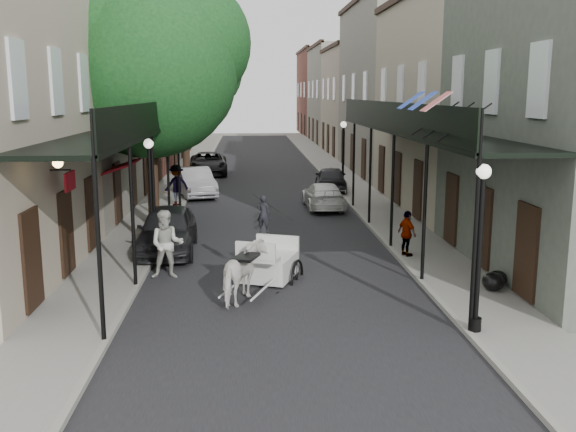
{
  "coord_description": "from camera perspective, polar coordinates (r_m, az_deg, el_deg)",
  "views": [
    {
      "loc": [
        -0.89,
        -15.19,
        5.32
      ],
      "look_at": [
        0.33,
        3.99,
        1.6
      ],
      "focal_mm": 40.0,
      "sensor_mm": 36.0,
      "label": 1
    }
  ],
  "objects": [
    {
      "name": "ground",
      "position": [
        16.11,
        -0.27,
        -8.32
      ],
      "size": [
        140.0,
        140.0,
        0.0
      ],
      "primitive_type": "plane",
      "color": "gray",
      "rests_on": "ground"
    },
    {
      "name": "road",
      "position": [
        35.6,
        -2.16,
        2.36
      ],
      "size": [
        8.0,
        90.0,
        0.01
      ],
      "primitive_type": "cube",
      "color": "black",
      "rests_on": "ground"
    },
    {
      "name": "sidewalk_left",
      "position": [
        35.81,
        -10.19,
        2.34
      ],
      "size": [
        2.2,
        90.0,
        0.12
      ],
      "primitive_type": "cube",
      "color": "gray",
      "rests_on": "ground"
    },
    {
      "name": "sidewalk_right",
      "position": [
        36.06,
        5.82,
        2.51
      ],
      "size": [
        2.2,
        90.0,
        0.12
      ],
      "primitive_type": "cube",
      "color": "gray",
      "rests_on": "ground"
    },
    {
      "name": "building_row_left",
      "position": [
        45.84,
        -13.55,
        10.57
      ],
      "size": [
        5.0,
        80.0,
        10.5
      ],
      "primitive_type": "cube",
      "color": "#A39682",
      "rests_on": "ground"
    },
    {
      "name": "building_row_right",
      "position": [
        46.17,
        8.38,
        10.76
      ],
      "size": [
        5.0,
        80.0,
        10.5
      ],
      "primitive_type": "cube",
      "color": "gray",
      "rests_on": "ground"
    },
    {
      "name": "gallery_left",
      "position": [
        22.54,
        -13.71,
        7.43
      ],
      "size": [
        2.2,
        18.05,
        4.88
      ],
      "color": "black",
      "rests_on": "sidewalk_left"
    },
    {
      "name": "gallery_right",
      "position": [
        22.91,
        10.82,
        7.59
      ],
      "size": [
        2.2,
        18.05,
        4.88
      ],
      "color": "black",
      "rests_on": "sidewalk_right"
    },
    {
      "name": "tree_near",
      "position": [
        25.6,
        -11.36,
        13.36
      ],
      "size": [
        7.31,
        6.8,
        9.63
      ],
      "color": "#382619",
      "rests_on": "sidewalk_left"
    },
    {
      "name": "tree_far",
      "position": [
        39.51,
        -8.68,
        11.58
      ],
      "size": [
        6.45,
        6.0,
        8.61
      ],
      "color": "#382619",
      "rests_on": "sidewalk_left"
    },
    {
      "name": "lamppost_right_near",
      "position": [
        14.47,
        16.65,
        -2.58
      ],
      "size": [
        0.32,
        0.32,
        3.71
      ],
      "color": "black",
      "rests_on": "sidewalk_right"
    },
    {
      "name": "lamppost_left",
      "position": [
        21.68,
        -12.12,
        2.03
      ],
      "size": [
        0.32,
        0.32,
        3.71
      ],
      "color": "black",
      "rests_on": "sidewalk_left"
    },
    {
      "name": "lamppost_right_far",
      "position": [
        33.72,
        4.92,
        5.35
      ],
      "size": [
        0.32,
        0.32,
        3.71
      ],
      "color": "black",
      "rests_on": "sidewalk_right"
    },
    {
      "name": "horse",
      "position": [
        16.5,
        -3.85,
        -5.07
      ],
      "size": [
        1.4,
        2.0,
        1.54
      ],
      "primitive_type": "imported",
      "rotation": [
        0.0,
        0.0,
        2.8
      ],
      "color": "silver",
      "rests_on": "ground"
    },
    {
      "name": "carriage",
      "position": [
        18.64,
        -1.34,
        -2.44
      ],
      "size": [
        2.09,
        2.57,
        2.58
      ],
      "rotation": [
        0.0,
        0.0,
        -0.35
      ],
      "color": "black",
      "rests_on": "ground"
    },
    {
      "name": "pedestrian_walking",
      "position": [
        18.84,
        -10.72,
        -2.49
      ],
      "size": [
        0.99,
        0.78,
        2.0
      ],
      "primitive_type": "imported",
      "rotation": [
        0.0,
        0.0,
        0.02
      ],
      "color": "#B3B3A9",
      "rests_on": "ground"
    },
    {
      "name": "pedestrian_sidewalk_left",
      "position": [
        30.27,
        -9.88,
        2.73
      ],
      "size": [
        1.42,
        1.25,
        1.9
      ],
      "primitive_type": "imported",
      "rotation": [
        0.0,
        0.0,
        3.69
      ],
      "color": "gray",
      "rests_on": "sidewalk_left"
    },
    {
      "name": "pedestrian_sidewalk_right",
      "position": [
        20.93,
        10.53,
        -1.54
      ],
      "size": [
        0.67,
        0.94,
        1.48
      ],
      "primitive_type": "imported",
      "rotation": [
        0.0,
        0.0,
        1.98
      ],
      "color": "gray",
      "rests_on": "sidewalk_right"
    },
    {
      "name": "car_left_near",
      "position": [
        21.9,
        -10.67,
        -1.2
      ],
      "size": [
        1.98,
        4.65,
        1.57
      ],
      "primitive_type": "imported",
      "rotation": [
        0.0,
        0.0,
        0.03
      ],
      "color": "black",
      "rests_on": "ground"
    },
    {
      "name": "car_left_mid",
      "position": [
        33.55,
        -8.24,
        2.99
      ],
      "size": [
        2.64,
        4.72,
        1.47
      ],
      "primitive_type": "imported",
      "rotation": [
        0.0,
        0.0,
        0.25
      ],
      "color": "#959499",
      "rests_on": "ground"
    },
    {
      "name": "car_left_far",
      "position": [
        42.39,
        -7.12,
        4.65
      ],
      "size": [
        2.68,
        5.36,
        1.46
      ],
      "primitive_type": "imported",
      "rotation": [
        0.0,
        0.0,
        0.05
      ],
      "color": "black",
      "rests_on": "ground"
    },
    {
      "name": "car_right_near",
      "position": [
        29.77,
        3.15,
        1.82
      ],
      "size": [
        1.78,
        4.19,
        1.21
      ],
      "primitive_type": "imported",
      "rotation": [
        0.0,
        0.0,
        3.16
      ],
      "color": "white",
      "rests_on": "ground"
    },
    {
      "name": "car_right_far",
      "position": [
        34.79,
        3.82,
        3.3
      ],
      "size": [
        2.01,
        4.22,
        1.39
      ],
      "primitive_type": "imported",
      "rotation": [
        0.0,
        0.0,
        3.05
      ],
      "color": "black",
      "rests_on": "ground"
    },
    {
      "name": "trash_bags",
      "position": [
        18.16,
        17.92,
        -5.46
      ],
      "size": [
        0.85,
        1.0,
        0.5
      ],
      "color": "black",
      "rests_on": "sidewalk_right"
    }
  ]
}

